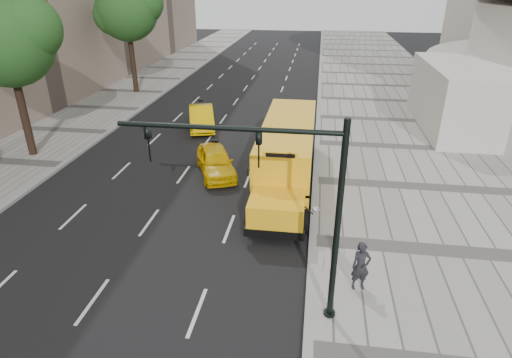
# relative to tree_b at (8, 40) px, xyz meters

# --- Properties ---
(ground) EXTENTS (140.00, 140.00, 0.00)m
(ground) POSITION_rel_tree_b_xyz_m (10.41, -1.23, -6.57)
(ground) COLOR black
(ground) RESTS_ON ground
(sidewalk_museum) EXTENTS (12.00, 140.00, 0.15)m
(sidewalk_museum) POSITION_rel_tree_b_xyz_m (22.41, -1.23, -6.49)
(sidewalk_museum) COLOR gray
(sidewalk_museum) RESTS_ON ground
(sidewalk_far) EXTENTS (6.00, 140.00, 0.15)m
(sidewalk_far) POSITION_rel_tree_b_xyz_m (-0.59, -1.23, -6.49)
(sidewalk_far) COLOR gray
(sidewalk_far) RESTS_ON ground
(curb_museum) EXTENTS (0.30, 140.00, 0.15)m
(curb_museum) POSITION_rel_tree_b_xyz_m (16.41, -1.23, -6.49)
(curb_museum) COLOR gray
(curb_museum) RESTS_ON ground
(curb_far) EXTENTS (0.30, 140.00, 0.15)m
(curb_far) POSITION_rel_tree_b_xyz_m (2.41, -1.23, -6.49)
(curb_far) COLOR gray
(curb_far) RESTS_ON ground
(tree_b) EXTENTS (5.44, 4.83, 8.95)m
(tree_b) POSITION_rel_tree_b_xyz_m (0.00, 0.00, 0.00)
(tree_b) COLOR black
(tree_b) RESTS_ON ground
(tree_c) EXTENTS (5.81, 5.16, 9.67)m
(tree_c) POSITION_rel_tree_b_xyz_m (0.01, 15.38, 0.56)
(tree_c) COLOR black
(tree_c) RESTS_ON ground
(school_bus) EXTENTS (2.96, 11.56, 3.19)m
(school_bus) POSITION_rel_tree_b_xyz_m (14.91, -1.11, -4.80)
(school_bus) COLOR yellow
(school_bus) RESTS_ON ground
(taxi_near) EXTENTS (3.20, 4.57, 1.44)m
(taxi_near) POSITION_rel_tree_b_xyz_m (11.12, -0.90, -5.84)
(taxi_near) COLOR #EAB802
(taxi_near) RESTS_ON ground
(taxi_far) EXTENTS (2.88, 4.88, 1.52)m
(taxi_far) POSITION_rel_tree_b_xyz_m (8.39, 6.49, -5.81)
(taxi_far) COLOR #EAB802
(taxi_far) RESTS_ON ground
(pedestrian) EXTENTS (0.72, 0.56, 1.74)m
(pedestrian) POSITION_rel_tree_b_xyz_m (17.98, -9.48, -5.55)
(pedestrian) COLOR black
(pedestrian) RESTS_ON sidewalk_museum
(traffic_signal) EXTENTS (6.18, 0.36, 6.40)m
(traffic_signal) POSITION_rel_tree_b_xyz_m (15.60, -10.89, -2.47)
(traffic_signal) COLOR black
(traffic_signal) RESTS_ON ground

